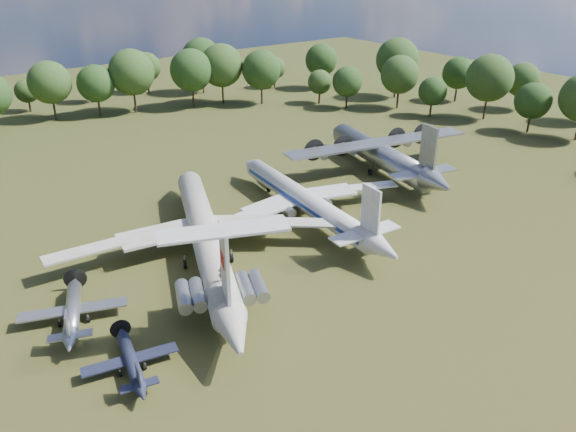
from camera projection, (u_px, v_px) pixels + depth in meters
ground at (251, 257)px, 77.82m from camera, size 300.00×300.00×0.00m
il62_airliner at (206, 240)px, 76.57m from camera, size 58.80×65.96×5.34m
tu104_jet at (305, 204)px, 88.21m from camera, size 38.52×48.88×4.59m
an12_transport at (380, 158)px, 106.29m from camera, size 45.39×48.79×5.51m
small_prop_west at (131, 363)px, 56.52m from camera, size 11.99×14.78×1.93m
small_prop_northwest at (73, 314)px, 63.75m from camera, size 16.69×19.31×2.38m
person_on_il62 at (221, 273)px, 61.99m from camera, size 0.82×0.74×1.88m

